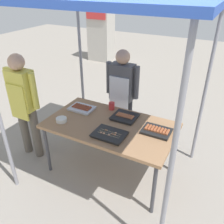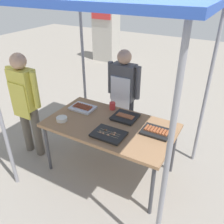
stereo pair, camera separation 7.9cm
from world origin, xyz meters
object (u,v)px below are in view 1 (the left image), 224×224
object	(u,v)px
drink_cup_near_edge	(112,106)
neighbor_stall_left	(101,30)
tray_grilled_sausages	(157,131)
tray_meat_skewers	(110,134)
tray_spring_rolls	(125,117)
vendor_woman	(122,91)
stall_table	(110,128)
condiment_bowl	(61,120)
tray_pork_links	(82,108)
customer_nearby	(24,100)

from	to	relation	value
drink_cup_near_edge	neighbor_stall_left	bearing A→B (deg)	121.79
tray_grilled_sausages	neighbor_stall_left	world-z (taller)	neighbor_stall_left
tray_meat_skewers	drink_cup_near_edge	size ratio (longest dim) A/B	3.68
tray_grilled_sausages	tray_spring_rolls	size ratio (longest dim) A/B	1.07
tray_grilled_sausages	drink_cup_near_edge	xyz separation A→B (m)	(-0.73, 0.26, 0.03)
tray_meat_skewers	vendor_woman	size ratio (longest dim) A/B	0.25
stall_table	condiment_bowl	world-z (taller)	condiment_bowl
tray_pork_links	customer_nearby	distance (m)	0.79
tray_pork_links	customer_nearby	world-z (taller)	customer_nearby
tray_grilled_sausages	drink_cup_near_edge	distance (m)	0.78
vendor_woman	drink_cup_near_edge	bearing A→B (deg)	92.61
tray_grilled_sausages	tray_spring_rolls	bearing A→B (deg)	165.11
tray_grilled_sausages	tray_pork_links	xyz separation A→B (m)	(-1.10, 0.06, -0.00)
stall_table	condiment_bowl	bearing A→B (deg)	-158.44
tray_meat_skewers	tray_spring_rolls	distance (m)	0.44
stall_table	tray_spring_rolls	distance (m)	0.25
customer_nearby	tray_meat_skewers	bearing A→B (deg)	-0.17
customer_nearby	neighbor_stall_left	bearing A→B (deg)	107.75
tray_grilled_sausages	vendor_woman	size ratio (longest dim) A/B	0.23
tray_meat_skewers	tray_pork_links	bearing A→B (deg)	149.51
stall_table	drink_cup_near_edge	size ratio (longest dim) A/B	15.60
stall_table	tray_grilled_sausages	xyz separation A→B (m)	(0.57, 0.10, 0.07)
tray_meat_skewers	vendor_woman	world-z (taller)	vendor_woman
tray_meat_skewers	customer_nearby	size ratio (longest dim) A/B	0.25
stall_table	tray_pork_links	world-z (taller)	tray_pork_links
tray_meat_skewers	condiment_bowl	bearing A→B (deg)	-179.35
customer_nearby	tray_pork_links	bearing A→B (deg)	28.54
condiment_bowl	tray_meat_skewers	bearing A→B (deg)	0.65
tray_pork_links	customer_nearby	size ratio (longest dim) A/B	0.22
vendor_woman	customer_nearby	bearing A→B (deg)	42.20
tray_pork_links	tray_spring_rolls	size ratio (longest dim) A/B	1.06
customer_nearby	drink_cup_near_edge	bearing A→B (deg)	28.71
tray_spring_rolls	drink_cup_near_edge	size ratio (longest dim) A/B	3.08
tray_pork_links	drink_cup_near_edge	bearing A→B (deg)	29.03
tray_grilled_sausages	tray_spring_rolls	xyz separation A→B (m)	(-0.47, 0.13, -0.00)
tray_spring_rolls	customer_nearby	xyz separation A→B (m)	(-1.31, -0.44, 0.13)
tray_grilled_sausages	drink_cup_near_edge	size ratio (longest dim) A/B	3.29
tray_grilled_sausages	neighbor_stall_left	distance (m)	5.45
neighbor_stall_left	stall_table	bearing A→B (deg)	-58.72
stall_table	tray_pork_links	xyz separation A→B (m)	(-0.53, 0.15, 0.07)
tray_grilled_sausages	tray_pork_links	distance (m)	1.10
neighbor_stall_left	drink_cup_near_edge	bearing A→B (deg)	-58.21
neighbor_stall_left	tray_meat_skewers	bearing A→B (deg)	-58.94
tray_grilled_sausages	tray_spring_rolls	distance (m)	0.49
tray_pork_links	customer_nearby	xyz separation A→B (m)	(-0.68, -0.37, 0.13)
vendor_woman	neighbor_stall_left	bearing A→B (deg)	-55.98
tray_spring_rolls	customer_nearby	distance (m)	1.39
stall_table	tray_spring_rolls	bearing A→B (deg)	66.31
stall_table	drink_cup_near_edge	distance (m)	0.41
tray_pork_links	condiment_bowl	bearing A→B (deg)	-97.51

